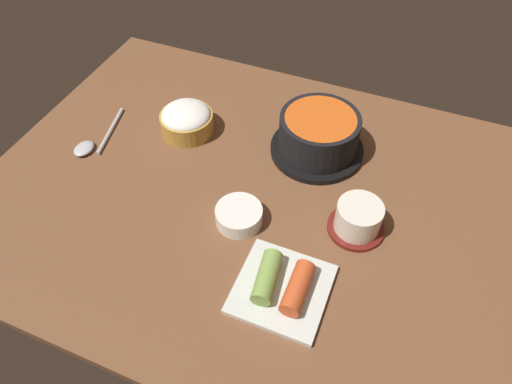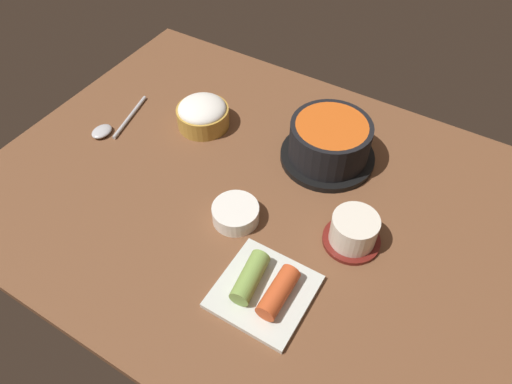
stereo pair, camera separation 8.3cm
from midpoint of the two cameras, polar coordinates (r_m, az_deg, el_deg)
The scene contains 7 objects.
dining_table at distance 87.35cm, azimuth 2.25°, elevation -0.51°, with size 100.00×76.00×2.00cm, color brown.
stone_pot at distance 91.27cm, azimuth 11.63°, elevation 5.88°, with size 18.68×18.68×8.74cm.
rice_bowl at distance 98.24cm, azimuth -4.19°, elevation 9.53°, with size 11.01×11.01×6.16cm.
tea_cup_with_saucer at distance 79.82cm, azimuth 14.88°, elevation -4.86°, with size 9.91×9.91×6.07cm.
banchan_cup_center at distance 81.12cm, azimuth 0.37°, elevation -2.77°, with size 8.34×8.34×3.12cm.
kimchi_plate at distance 73.32cm, azimuth 4.29°, elevation -11.98°, with size 14.36×14.36×4.25cm.
spoon at distance 102.00cm, azimuth -15.33°, elevation 7.64°, with size 5.43×16.23×1.35cm.
Camera 2 is at (29.84, -48.25, 67.60)cm, focal length 32.42 mm.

